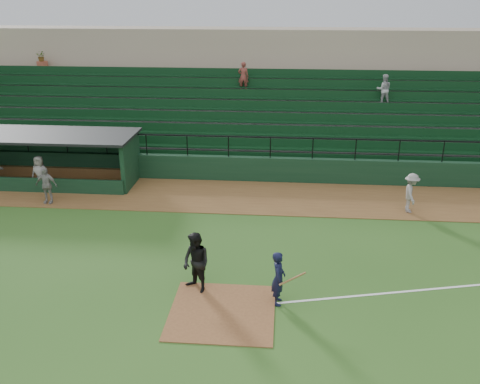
{
  "coord_description": "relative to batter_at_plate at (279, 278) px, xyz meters",
  "views": [
    {
      "loc": [
        1.6,
        -13.57,
        8.61
      ],
      "look_at": [
        0.0,
        5.0,
        1.4
      ],
      "focal_mm": 38.86,
      "sensor_mm": 36.0,
      "label": 1
    }
  ],
  "objects": [
    {
      "name": "ground",
      "position": [
        -1.59,
        0.37,
        -0.84
      ],
      "size": [
        90.0,
        90.0,
        0.0
      ],
      "primitive_type": "plane",
      "color": "#2C561C",
      "rests_on": "ground"
    },
    {
      "name": "warning_track",
      "position": [
        -1.59,
        8.37,
        -0.82
      ],
      "size": [
        40.0,
        4.0,
        0.03
      ],
      "primitive_type": "cube",
      "color": "brown",
      "rests_on": "ground"
    },
    {
      "name": "home_plate_dirt",
      "position": [
        -1.59,
        -0.63,
        -0.82
      ],
      "size": [
        3.0,
        3.0,
        0.03
      ],
      "primitive_type": "cube",
      "color": "brown",
      "rests_on": "ground"
    },
    {
      "name": "stadium_structure",
      "position": [
        -1.59,
        16.83,
        1.47
      ],
      "size": [
        38.0,
        13.08,
        6.4
      ],
      "color": "#10311B",
      "rests_on": "ground"
    },
    {
      "name": "dugout",
      "position": [
        -11.34,
        9.93,
        0.5
      ],
      "size": [
        8.9,
        3.2,
        2.42
      ],
      "color": "#10311B",
      "rests_on": "ground"
    },
    {
      "name": "batter_at_plate",
      "position": [
        0.0,
        0.0,
        0.0
      ],
      "size": [
        1.0,
        0.67,
        1.67
      ],
      "color": "black",
      "rests_on": "ground"
    },
    {
      "name": "umpire",
      "position": [
        -2.5,
        0.48,
        0.12
      ],
      "size": [
        1.18,
        1.15,
        1.91
      ],
      "primitive_type": "imported",
      "rotation": [
        0.0,
        0.0,
        -0.68
      ],
      "color": "black",
      "rests_on": "ground"
    },
    {
      "name": "runner",
      "position": [
        5.33,
        7.25,
        0.03
      ],
      "size": [
        0.68,
        1.11,
        1.66
      ],
      "primitive_type": "imported",
      "rotation": [
        0.0,
        0.0,
        1.52
      ],
      "color": "gray",
      "rests_on": "warning_track"
    },
    {
      "name": "dugout_player_a",
      "position": [
        -10.09,
        6.91,
        0.0
      ],
      "size": [
        0.96,
        0.42,
        1.62
      ],
      "primitive_type": "imported",
      "rotation": [
        0.0,
        0.0,
        -0.03
      ],
      "color": "gray",
      "rests_on": "warning_track"
    },
    {
      "name": "dugout_player_b",
      "position": [
        -11.06,
        8.41,
        0.01
      ],
      "size": [
        0.8,
        0.52,
        1.62
      ],
      "primitive_type": "imported",
      "rotation": [
        0.0,
        0.0,
        -0.0
      ],
      "color": "gray",
      "rests_on": "warning_track"
    }
  ]
}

